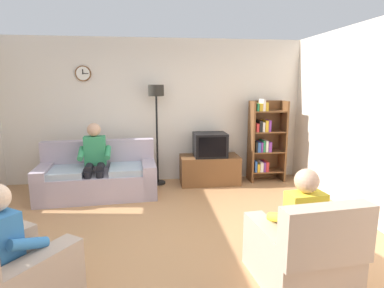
{
  "coord_description": "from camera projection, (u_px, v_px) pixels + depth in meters",
  "views": [
    {
      "loc": [
        -0.08,
        -3.44,
        1.86
      ],
      "look_at": [
        0.49,
        1.04,
        1.0
      ],
      "focal_mm": 29.48,
      "sensor_mm": 36.0,
      "label": 1
    }
  ],
  "objects": [
    {
      "name": "back_wall_assembly",
      "position": [
        156.0,
        111.0,
        6.05
      ],
      "size": [
        6.2,
        0.17,
        2.7
      ],
      "color": "silver",
      "rests_on": "ground_plane"
    },
    {
      "name": "armchair_near_window",
      "position": [
        5.0,
        283.0,
        2.53
      ],
      "size": [
        1.16,
        1.18,
        0.9
      ],
      "color": "tan",
      "rests_on": "ground_plane"
    },
    {
      "name": "tv_stand",
      "position": [
        209.0,
        170.0,
        5.97
      ],
      "size": [
        1.1,
        0.56,
        0.53
      ],
      "color": "brown",
      "rests_on": "ground_plane"
    },
    {
      "name": "floor_lamp",
      "position": [
        156.0,
        107.0,
        5.73
      ],
      "size": [
        0.28,
        0.28,
        1.85
      ],
      "color": "black",
      "rests_on": "ground_plane"
    },
    {
      "name": "couch",
      "position": [
        98.0,
        178.0,
        5.3
      ],
      "size": [
        1.95,
        1.0,
        0.9
      ],
      "color": "#A899A8",
      "rests_on": "ground_plane"
    },
    {
      "name": "ground_plane",
      "position": [
        162.0,
        245.0,
        3.71
      ],
      "size": [
        12.0,
        12.0,
        0.0
      ],
      "primitive_type": "plane",
      "color": "#B27F51"
    },
    {
      "name": "armchair_near_bookshelf",
      "position": [
        302.0,
        255.0,
        2.95
      ],
      "size": [
        0.88,
        0.95,
        0.9
      ],
      "color": "tan",
      "rests_on": "ground_plane"
    },
    {
      "name": "tv",
      "position": [
        210.0,
        145.0,
        5.86
      ],
      "size": [
        0.6,
        0.49,
        0.44
      ],
      "color": "black",
      "rests_on": "tv_stand"
    },
    {
      "name": "person_on_couch",
      "position": [
        95.0,
        157.0,
        5.12
      ],
      "size": [
        0.53,
        0.55,
        1.24
      ],
      "color": "#338C59",
      "rests_on": "ground_plane"
    },
    {
      "name": "person_in_right_armchair",
      "position": [
        299.0,
        219.0,
        2.98
      ],
      "size": [
        0.54,
        0.56,
        1.12
      ],
      "color": "yellow",
      "rests_on": "ground_plane"
    },
    {
      "name": "bookshelf",
      "position": [
        264.0,
        140.0,
        6.07
      ],
      "size": [
        0.68,
        0.36,
        1.59
      ],
      "color": "brown",
      "rests_on": "ground_plane"
    },
    {
      "name": "person_in_left_armchair",
      "position": [
        12.0,
        242.0,
        2.55
      ],
      "size": [
        0.61,
        0.64,
        1.12
      ],
      "color": "#3372B2",
      "rests_on": "ground_plane"
    }
  ]
}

